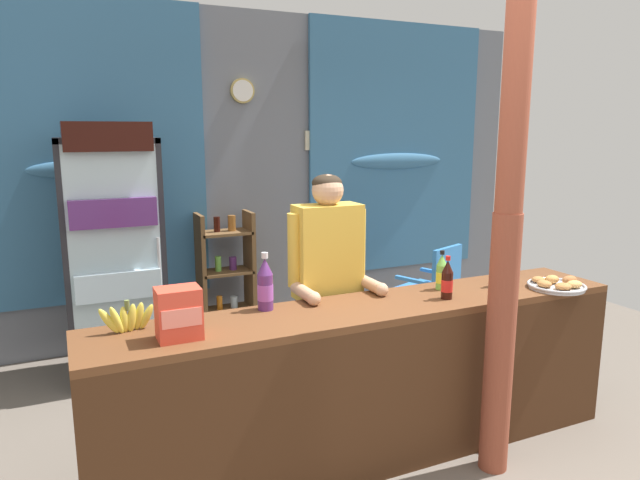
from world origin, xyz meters
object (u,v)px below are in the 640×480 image
(shopkeeper, at_px, (328,273))
(banana_bunch, at_px, (128,318))
(soda_bottle_grape_soda, at_px, (265,286))
(soda_bottle_lime_soda, at_px, (441,273))
(soda_bottle_orange_soda, at_px, (500,271))
(pastry_tray, at_px, (557,285))
(drink_fridge, at_px, (112,241))
(soda_bottle_cola, at_px, (447,281))
(snack_box_crackers, at_px, (179,313))
(bottle_shelf_rack, at_px, (226,275))
(timber_post, at_px, (507,225))
(stall_counter, at_px, (380,372))
(soda_bottle_water, at_px, (511,260))
(plastic_lawn_chair, at_px, (434,285))

(shopkeeper, distance_m, banana_bunch, 1.23)
(soda_bottle_grape_soda, bearing_deg, soda_bottle_lime_soda, -3.51)
(soda_bottle_orange_soda, height_order, pastry_tray, soda_bottle_orange_soda)
(drink_fridge, xyz_separation_m, soda_bottle_cola, (1.65, -1.87, -0.04))
(snack_box_crackers, relative_size, pastry_tray, 0.71)
(drink_fridge, distance_m, snack_box_crackers, 1.88)
(bottle_shelf_rack, distance_m, soda_bottle_lime_soda, 2.21)
(soda_bottle_grape_soda, bearing_deg, banana_bunch, -176.37)
(timber_post, xyz_separation_m, banana_bunch, (-1.84, 0.53, -0.41))
(stall_counter, distance_m, soda_bottle_grape_soda, 0.79)
(soda_bottle_orange_soda, relative_size, banana_bunch, 0.82)
(shopkeeper, height_order, soda_bottle_water, shopkeeper)
(soda_bottle_cola, distance_m, soda_bottle_lime_soda, 0.20)
(bottle_shelf_rack, height_order, shopkeeper, shopkeeper)
(soda_bottle_lime_soda, bearing_deg, shopkeeper, 154.70)
(timber_post, xyz_separation_m, drink_fridge, (-1.76, 2.20, -0.33))
(stall_counter, xyz_separation_m, plastic_lawn_chair, (1.46, 1.53, -0.06))
(banana_bunch, bearing_deg, plastic_lawn_chair, 25.31)
(soda_bottle_orange_soda, bearing_deg, shopkeeper, 158.58)
(soda_bottle_grape_soda, bearing_deg, timber_post, -27.18)
(stall_counter, relative_size, pastry_tray, 9.01)
(stall_counter, bearing_deg, drink_fridge, 122.05)
(stall_counter, height_order, bottle_shelf_rack, bottle_shelf_rack)
(soda_bottle_lime_soda, relative_size, banana_bunch, 0.87)
(drink_fridge, relative_size, pastry_tray, 5.57)
(bottle_shelf_rack, distance_m, soda_bottle_water, 2.44)
(drink_fridge, height_order, soda_bottle_grape_soda, drink_fridge)
(stall_counter, distance_m, timber_post, 1.04)
(stall_counter, relative_size, banana_bunch, 11.16)
(pastry_tray, bearing_deg, soda_bottle_grape_soda, 168.65)
(bottle_shelf_rack, relative_size, soda_bottle_water, 4.54)
(soda_bottle_cola, height_order, soda_bottle_water, soda_bottle_water)
(stall_counter, relative_size, soda_bottle_cola, 12.32)
(drink_fridge, relative_size, plastic_lawn_chair, 2.23)
(timber_post, bearing_deg, banana_bunch, 163.86)
(soda_bottle_cola, relative_size, snack_box_crackers, 1.03)
(plastic_lawn_chair, distance_m, soda_bottle_grape_soda, 2.44)
(plastic_lawn_chair, xyz_separation_m, shopkeeper, (-1.54, -1.02, 0.51))
(bottle_shelf_rack, relative_size, soda_bottle_orange_soda, 5.12)
(stall_counter, bearing_deg, soda_bottle_grape_soda, 153.35)
(stall_counter, distance_m, snack_box_crackers, 1.17)
(timber_post, relative_size, soda_bottle_orange_soda, 12.72)
(soda_bottle_grape_soda, bearing_deg, bottle_shelf_rack, 80.86)
(timber_post, relative_size, soda_bottle_grape_soda, 9.12)
(timber_post, bearing_deg, shopkeeper, 128.62)
(bottle_shelf_rack, relative_size, soda_bottle_lime_soda, 4.80)
(plastic_lawn_chair, relative_size, soda_bottle_grape_soda, 2.72)
(shopkeeper, height_order, soda_bottle_grape_soda, shopkeeper)
(stall_counter, distance_m, banana_bunch, 1.36)
(plastic_lawn_chair, xyz_separation_m, pastry_tray, (-0.26, -1.60, 0.44))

